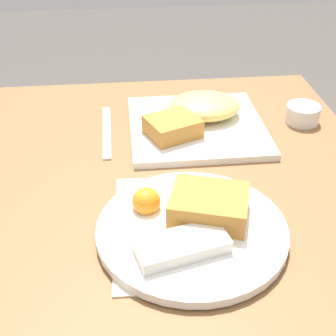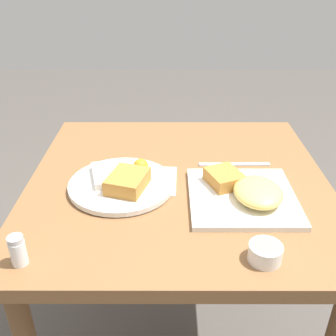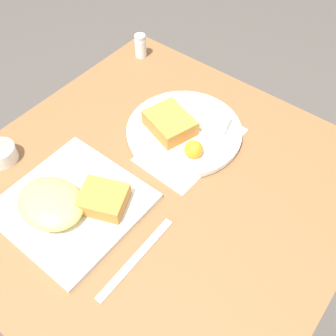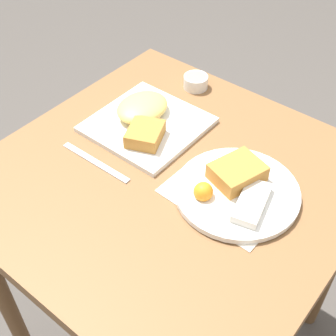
% 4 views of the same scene
% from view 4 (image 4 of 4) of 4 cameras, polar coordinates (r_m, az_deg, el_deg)
% --- Properties ---
extents(ground_plane, '(8.00, 8.00, 0.00)m').
position_cam_4_polar(ground_plane, '(1.75, 0.23, -19.17)').
color(ground_plane, '#4C4742').
extents(dining_table, '(0.83, 0.83, 0.78)m').
position_cam_4_polar(dining_table, '(1.19, 0.32, -4.54)').
color(dining_table, brown).
rests_on(dining_table, ground_plane).
extents(menu_card, '(0.17, 0.27, 0.00)m').
position_cam_4_polar(menu_card, '(1.06, 6.45, -3.86)').
color(menu_card, beige).
rests_on(menu_card, dining_table).
extents(plate_square_near, '(0.27, 0.27, 0.06)m').
position_cam_4_polar(plate_square_near, '(1.23, -2.81, 5.97)').
color(plate_square_near, white).
rests_on(plate_square_near, dining_table).
extents(plate_oval_far, '(0.28, 0.28, 0.05)m').
position_cam_4_polar(plate_oval_far, '(1.06, 8.37, -2.44)').
color(plate_oval_far, white).
rests_on(plate_oval_far, menu_card).
extents(sauce_ramekin, '(0.07, 0.07, 0.04)m').
position_cam_4_polar(sauce_ramekin, '(1.38, 3.40, 10.47)').
color(sauce_ramekin, white).
rests_on(sauce_ramekin, dining_table).
extents(butter_knife, '(0.02, 0.21, 0.00)m').
position_cam_4_polar(butter_knife, '(1.15, -8.82, 0.71)').
color(butter_knife, silver).
rests_on(butter_knife, dining_table).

